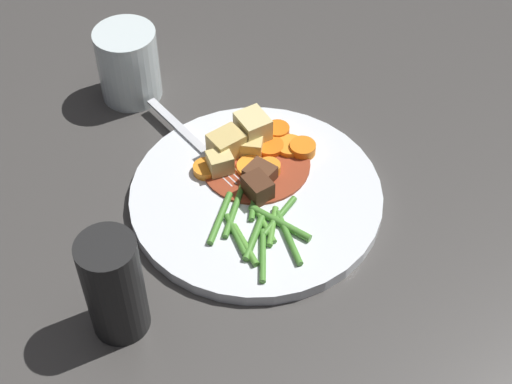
% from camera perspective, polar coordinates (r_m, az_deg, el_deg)
% --- Properties ---
extents(ground_plane, '(3.00, 3.00, 0.00)m').
position_cam_1_polar(ground_plane, '(0.85, 0.00, -0.66)').
color(ground_plane, '#423F3D').
extents(dinner_plate, '(0.28, 0.28, 0.01)m').
position_cam_1_polar(dinner_plate, '(0.84, 0.00, -0.33)').
color(dinner_plate, white).
rests_on(dinner_plate, ground_plane).
extents(stew_sauce, '(0.12, 0.12, 0.00)m').
position_cam_1_polar(stew_sauce, '(0.87, -0.03, 2.14)').
color(stew_sauce, '#93381E').
rests_on(stew_sauce, dinner_plate).
extents(carrot_slice_0, '(0.04, 0.04, 0.01)m').
position_cam_1_polar(carrot_slice_0, '(0.89, -1.84, 3.86)').
color(carrot_slice_0, orange).
rests_on(carrot_slice_0, dinner_plate).
extents(carrot_slice_1, '(0.04, 0.04, 0.01)m').
position_cam_1_polar(carrot_slice_1, '(0.88, 3.47, 3.23)').
color(carrot_slice_1, orange).
rests_on(carrot_slice_1, dinner_plate).
extents(carrot_slice_2, '(0.03, 0.03, 0.01)m').
position_cam_1_polar(carrot_slice_2, '(0.88, 1.02, 3.34)').
color(carrot_slice_2, orange).
rests_on(carrot_slice_2, dinner_plate).
extents(carrot_slice_3, '(0.03, 0.03, 0.01)m').
position_cam_1_polar(carrot_slice_3, '(0.85, 0.98, 1.72)').
color(carrot_slice_3, orange).
rests_on(carrot_slice_3, dinner_plate).
extents(carrot_slice_4, '(0.04, 0.04, 0.01)m').
position_cam_1_polar(carrot_slice_4, '(0.86, -0.34, 1.81)').
color(carrot_slice_4, orange).
rests_on(carrot_slice_4, dinner_plate).
extents(carrot_slice_5, '(0.04, 0.04, 0.01)m').
position_cam_1_polar(carrot_slice_5, '(0.88, 2.53, 3.37)').
color(carrot_slice_5, orange).
rests_on(carrot_slice_5, dinner_plate).
extents(carrot_slice_6, '(0.04, 0.04, 0.01)m').
position_cam_1_polar(carrot_slice_6, '(0.86, -3.73, 1.71)').
color(carrot_slice_6, orange).
rests_on(carrot_slice_6, dinner_plate).
extents(carrot_slice_7, '(0.03, 0.03, 0.01)m').
position_cam_1_polar(carrot_slice_7, '(0.90, 1.61, 4.54)').
color(carrot_slice_7, orange).
rests_on(carrot_slice_7, dinner_plate).
extents(potato_chunk_0, '(0.04, 0.04, 0.04)m').
position_cam_1_polar(potato_chunk_0, '(0.88, -0.24, 4.68)').
color(potato_chunk_0, '#EAD68C').
rests_on(potato_chunk_0, dinner_plate).
extents(potato_chunk_1, '(0.03, 0.03, 0.02)m').
position_cam_1_polar(potato_chunk_1, '(0.87, -0.33, 3.41)').
color(potato_chunk_1, '#DBBC6B').
rests_on(potato_chunk_1, dinner_plate).
extents(potato_chunk_2, '(0.04, 0.04, 0.03)m').
position_cam_1_polar(potato_chunk_2, '(0.87, -2.20, 3.48)').
color(potato_chunk_2, '#DBBC6B').
rests_on(potato_chunk_2, dinner_plate).
extents(potato_chunk_3, '(0.02, 0.03, 0.03)m').
position_cam_1_polar(potato_chunk_3, '(0.85, -2.68, 2.14)').
color(potato_chunk_3, '#E5CC7A').
rests_on(potato_chunk_3, dinner_plate).
extents(meat_chunk_0, '(0.04, 0.03, 0.03)m').
position_cam_1_polar(meat_chunk_0, '(0.82, 0.17, 0.32)').
color(meat_chunk_0, '#4C2B19').
rests_on(meat_chunk_0, dinner_plate).
extents(meat_chunk_1, '(0.04, 0.04, 0.02)m').
position_cam_1_polar(meat_chunk_1, '(0.84, 0.29, 1.28)').
color(meat_chunk_1, '#56331E').
rests_on(meat_chunk_1, dinner_plate).
extents(green_bean_0, '(0.06, 0.01, 0.01)m').
position_cam_1_polar(green_bean_0, '(0.79, -0.83, -3.94)').
color(green_bean_0, '#599E38').
rests_on(green_bean_0, dinner_plate).
extents(green_bean_1, '(0.06, 0.01, 0.01)m').
position_cam_1_polar(green_bean_1, '(0.79, -1.50, -3.17)').
color(green_bean_1, '#4C8E33').
rests_on(green_bean_1, dinner_plate).
extents(green_bean_2, '(0.05, 0.01, 0.01)m').
position_cam_1_polar(green_bean_2, '(0.80, 0.63, -2.42)').
color(green_bean_2, '#599E38').
rests_on(green_bean_2, dinner_plate).
extents(green_bean_3, '(0.05, 0.03, 0.01)m').
position_cam_1_polar(green_bean_3, '(0.80, 0.98, -2.62)').
color(green_bean_3, '#599E38').
rests_on(green_bean_3, dinner_plate).
extents(green_bean_4, '(0.07, 0.05, 0.01)m').
position_cam_1_polar(green_bean_4, '(0.80, 1.76, -2.27)').
color(green_bean_4, '#4C8E33').
rests_on(green_bean_4, dinner_plate).
extents(green_bean_5, '(0.06, 0.05, 0.01)m').
position_cam_1_polar(green_bean_5, '(0.81, -2.67, -1.92)').
color(green_bean_5, '#4C8E33').
rests_on(green_bean_5, dinner_plate).
extents(green_bean_6, '(0.05, 0.03, 0.01)m').
position_cam_1_polar(green_bean_6, '(0.83, -0.14, -0.59)').
color(green_bean_6, '#4C8E33').
rests_on(green_bean_6, dinner_plate).
extents(green_bean_7, '(0.06, 0.03, 0.01)m').
position_cam_1_polar(green_bean_7, '(0.78, 0.51, -4.71)').
color(green_bean_7, '#4C8E33').
rests_on(green_bean_7, dinner_plate).
extents(green_bean_8, '(0.05, 0.04, 0.01)m').
position_cam_1_polar(green_bean_8, '(0.79, -0.15, -3.41)').
color(green_bean_8, '#4C8E33').
rests_on(green_bean_8, dinner_plate).
extents(green_bean_9, '(0.07, 0.05, 0.01)m').
position_cam_1_polar(green_bean_9, '(0.82, -1.63, -1.37)').
color(green_bean_9, '#4C8E33').
rests_on(green_bean_9, dinner_plate).
extents(green_bean_10, '(0.04, 0.05, 0.01)m').
position_cam_1_polar(green_bean_10, '(0.81, 1.74, -1.79)').
color(green_bean_10, '#4C8E33').
rests_on(green_bean_10, dinner_plate).
extents(green_bean_11, '(0.07, 0.01, 0.01)m').
position_cam_1_polar(green_bean_11, '(0.79, 2.42, -3.39)').
color(green_bean_11, '#4C8E33').
rests_on(green_bean_11, dinner_plate).
extents(fork, '(0.17, 0.08, 0.00)m').
position_cam_1_polar(fork, '(0.89, -4.48, 3.66)').
color(fork, silver).
rests_on(fork, dinner_plate).
extents(water_glass, '(0.07, 0.07, 0.09)m').
position_cam_1_polar(water_glass, '(0.96, -9.42, 9.31)').
color(water_glass, silver).
rests_on(water_glass, ground_plane).
extents(pepper_mill, '(0.06, 0.06, 0.12)m').
position_cam_1_polar(pepper_mill, '(0.72, -10.46, -6.89)').
color(pepper_mill, black).
rests_on(pepper_mill, ground_plane).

